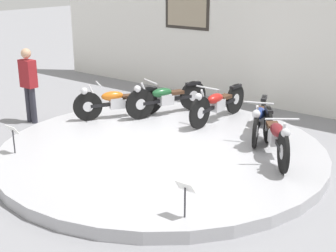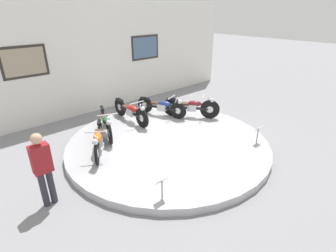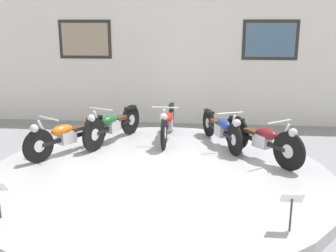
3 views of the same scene
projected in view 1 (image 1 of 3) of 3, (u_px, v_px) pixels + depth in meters
name	position (u px, v px, depth m)	size (l,w,h in m)	color
ground_plane	(162.00, 156.00, 8.56)	(60.00, 60.00, 0.00)	gray
display_platform	(162.00, 151.00, 8.53)	(5.88, 5.88, 0.20)	#ADADB2
back_wall	(272.00, 23.00, 11.08)	(14.00, 0.22, 4.05)	white
motorcycle_orange	(117.00, 101.00, 10.02)	(1.10, 1.70, 0.79)	black
motorcycle_green	(166.00, 97.00, 10.21)	(0.80, 1.90, 0.81)	black
motorcycle_red	(217.00, 103.00, 9.78)	(0.54, 2.01, 0.81)	black
motorcycle_blue	(260.00, 117.00, 8.90)	(0.78, 1.85, 0.78)	black
motorcycle_maroon	(276.00, 135.00, 7.89)	(1.25, 1.67, 0.81)	black
info_placard_front_left	(13.00, 133.00, 8.06)	(0.26, 0.11, 0.51)	#333338
info_placard_front_centre	(185.00, 192.00, 5.94)	(0.26, 0.11, 0.51)	#333338
visitor_standing	(29.00, 81.00, 10.16)	(0.36, 0.22, 1.65)	#2D2D38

